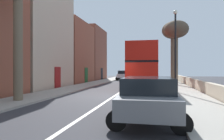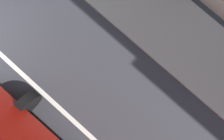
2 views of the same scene
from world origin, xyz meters
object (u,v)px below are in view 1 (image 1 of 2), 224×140
(street_tree_right_1, at_px, (173,33))
(parked_car_grey_right_1, at_px, (148,96))
(lamppost_right, at_px, (175,44))
(double_decker_bus, at_px, (144,65))
(street_tree_right_3, at_px, (176,31))
(parked_car_white_left_2, at_px, (124,75))

(street_tree_right_1, bearing_deg, parked_car_grey_right_1, -97.36)
(lamppost_right, bearing_deg, double_decker_bus, 118.99)
(double_decker_bus, relative_size, lamppost_right, 1.77)
(street_tree_right_1, bearing_deg, double_decker_bus, -114.70)
(parked_car_grey_right_1, bearing_deg, street_tree_right_3, 80.54)
(parked_car_grey_right_1, bearing_deg, street_tree_right_1, 82.64)
(double_decker_bus, distance_m, parked_car_white_left_2, 13.31)
(parked_car_grey_right_1, distance_m, lamppost_right, 9.16)
(street_tree_right_3, bearing_deg, lamppost_right, -96.47)
(double_decker_bus, height_order, street_tree_right_3, street_tree_right_3)
(street_tree_right_3, bearing_deg, street_tree_right_1, 89.19)
(parked_car_white_left_2, height_order, street_tree_right_1, street_tree_right_1)
(parked_car_white_left_2, xyz_separation_m, street_tree_right_3, (7.61, -10.10, 5.24))
(double_decker_bus, height_order, street_tree_right_1, street_tree_right_1)
(double_decker_bus, xyz_separation_m, street_tree_right_3, (3.41, 2.46, 3.83))
(street_tree_right_3, relative_size, lamppost_right, 1.15)
(street_tree_right_1, xyz_separation_m, lamppost_right, (-0.88, -12.27, -3.13))
(parked_car_grey_right_1, height_order, parked_car_white_left_2, parked_car_white_left_2)
(double_decker_bus, relative_size, parked_car_grey_right_1, 2.49)
(lamppost_right, bearing_deg, parked_car_white_left_2, 111.51)
(parked_car_grey_right_1, bearing_deg, parked_car_white_left_2, 100.99)
(street_tree_right_3, bearing_deg, parked_car_grey_right_1, -99.46)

